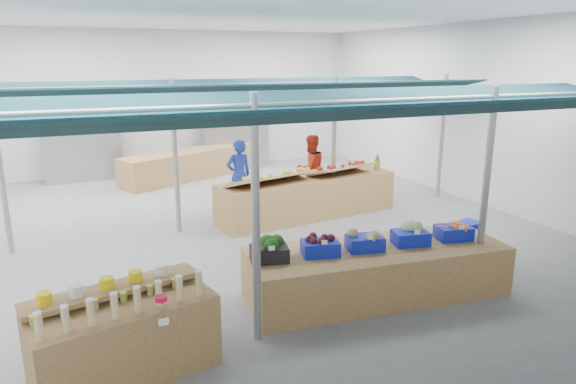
{
  "coord_description": "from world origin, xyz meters",
  "views": [
    {
      "loc": [
        -2.95,
        -9.36,
        3.34
      ],
      "look_at": [
        0.47,
        -1.6,
        1.15
      ],
      "focal_mm": 32.0,
      "sensor_mm": 36.0,
      "label": 1
    }
  ],
  "objects_px": {
    "veg_counter": "(377,271)",
    "crate_stack": "(466,237)",
    "bottle_shelf": "(124,335)",
    "vendor_right": "(311,169)",
    "vendor_left": "(239,175)",
    "fruit_counter": "(308,197)"
  },
  "relations": [
    {
      "from": "veg_counter",
      "to": "crate_stack",
      "type": "height_order",
      "value": "veg_counter"
    },
    {
      "from": "veg_counter",
      "to": "bottle_shelf",
      "type": "bearing_deg",
      "value": -165.06
    },
    {
      "from": "crate_stack",
      "to": "veg_counter",
      "type": "bearing_deg",
      "value": -161.47
    },
    {
      "from": "veg_counter",
      "to": "crate_stack",
      "type": "xyz_separation_m",
      "value": [
        2.42,
        0.81,
        -0.08
      ]
    },
    {
      "from": "vendor_right",
      "to": "crate_stack",
      "type": "bearing_deg",
      "value": 97.08
    },
    {
      "from": "veg_counter",
      "to": "crate_stack",
      "type": "distance_m",
      "value": 2.55
    },
    {
      "from": "crate_stack",
      "to": "vendor_left",
      "type": "bearing_deg",
      "value": 124.35
    },
    {
      "from": "fruit_counter",
      "to": "crate_stack",
      "type": "height_order",
      "value": "fruit_counter"
    },
    {
      "from": "fruit_counter",
      "to": "crate_stack",
      "type": "bearing_deg",
      "value": -68.76
    },
    {
      "from": "crate_stack",
      "to": "vendor_right",
      "type": "relative_size",
      "value": 0.35
    },
    {
      "from": "vendor_left",
      "to": "vendor_right",
      "type": "height_order",
      "value": "same"
    },
    {
      "from": "bottle_shelf",
      "to": "crate_stack",
      "type": "height_order",
      "value": "bottle_shelf"
    },
    {
      "from": "bottle_shelf",
      "to": "fruit_counter",
      "type": "height_order",
      "value": "bottle_shelf"
    },
    {
      "from": "bottle_shelf",
      "to": "fruit_counter",
      "type": "bearing_deg",
      "value": 33.08
    },
    {
      "from": "vendor_right",
      "to": "bottle_shelf",
      "type": "bearing_deg",
      "value": 41.02
    },
    {
      "from": "bottle_shelf",
      "to": "vendor_right",
      "type": "bearing_deg",
      "value": 35.76
    },
    {
      "from": "veg_counter",
      "to": "vendor_right",
      "type": "height_order",
      "value": "vendor_right"
    },
    {
      "from": "vendor_left",
      "to": "bottle_shelf",
      "type": "bearing_deg",
      "value": 53.19
    },
    {
      "from": "bottle_shelf",
      "to": "vendor_left",
      "type": "distance_m",
      "value": 6.36
    },
    {
      "from": "fruit_counter",
      "to": "vendor_right",
      "type": "xyz_separation_m",
      "value": [
        0.6,
        1.1,
        0.38
      ]
    },
    {
      "from": "crate_stack",
      "to": "vendor_left",
      "type": "xyz_separation_m",
      "value": [
        -2.84,
        4.16,
        0.53
      ]
    },
    {
      "from": "vendor_left",
      "to": "vendor_right",
      "type": "relative_size",
      "value": 1.0
    }
  ]
}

